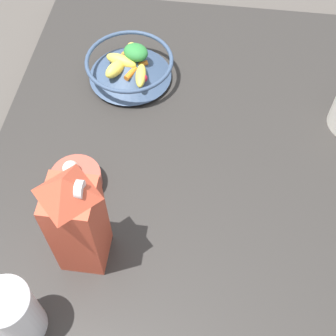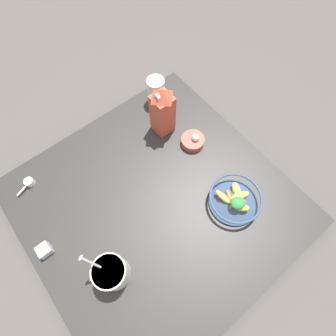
{
  "view_description": "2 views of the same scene",
  "coord_description": "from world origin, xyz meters",
  "px_view_note": "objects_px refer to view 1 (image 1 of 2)",
  "views": [
    {
      "loc": [
        -0.63,
        0.05,
        0.9
      ],
      "look_at": [
        -0.09,
        0.12,
        0.09
      ],
      "focal_mm": 50.0,
      "sensor_mm": 36.0,
      "label": 1
    },
    {
      "loc": [
        0.3,
        -0.17,
        1.11
      ],
      "look_at": [
        -0.06,
        0.11,
        0.14
      ],
      "focal_mm": 28.0,
      "sensor_mm": 36.0,
      "label": 2
    }
  ],
  "objects_px": {
    "fruit_bowl": "(130,66)",
    "drinking_cup": "(14,313)",
    "milk_carton": "(76,220)",
    "garlic_bowl": "(76,178)"
  },
  "relations": [
    {
      "from": "garlic_bowl",
      "to": "drinking_cup",
      "type": "bearing_deg",
      "value": 175.8
    },
    {
      "from": "fruit_bowl",
      "to": "garlic_bowl",
      "type": "relative_size",
      "value": 2.01
    },
    {
      "from": "milk_carton",
      "to": "garlic_bowl",
      "type": "distance_m",
      "value": 0.2
    },
    {
      "from": "milk_carton",
      "to": "garlic_bowl",
      "type": "bearing_deg",
      "value": 20.7
    },
    {
      "from": "fruit_bowl",
      "to": "drinking_cup",
      "type": "distance_m",
      "value": 0.64
    },
    {
      "from": "drinking_cup",
      "to": "garlic_bowl",
      "type": "height_order",
      "value": "drinking_cup"
    },
    {
      "from": "fruit_bowl",
      "to": "drinking_cup",
      "type": "relative_size",
      "value": 1.54
    },
    {
      "from": "drinking_cup",
      "to": "garlic_bowl",
      "type": "bearing_deg",
      "value": -4.2
    },
    {
      "from": "fruit_bowl",
      "to": "drinking_cup",
      "type": "bearing_deg",
      "value": 172.63
    },
    {
      "from": "milk_carton",
      "to": "drinking_cup",
      "type": "bearing_deg",
      "value": 152.45
    }
  ]
}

